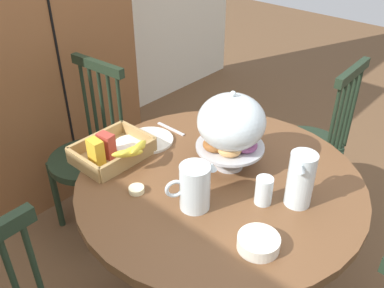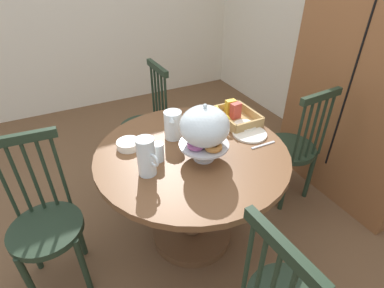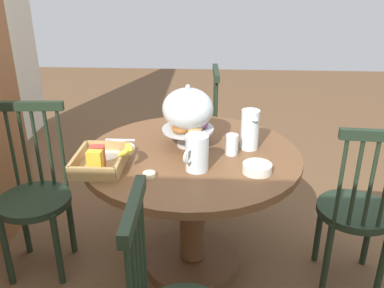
{
  "view_description": "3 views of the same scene",
  "coord_description": "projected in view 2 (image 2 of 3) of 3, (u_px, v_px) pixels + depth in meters",
  "views": [
    {
      "loc": [
        -0.98,
        -0.77,
        1.77
      ],
      "look_at": [
        0.09,
        0.18,
        0.84
      ],
      "focal_mm": 39.21,
      "sensor_mm": 36.0,
      "label": 1
    },
    {
      "loc": [
        1.39,
        -0.63,
        1.76
      ],
      "look_at": [
        0.09,
        0.03,
        0.79
      ],
      "focal_mm": 28.13,
      "sensor_mm": 36.0,
      "label": 2
    },
    {
      "loc": [
        -1.91,
        -0.08,
        1.67
      ],
      "look_at": [
        0.09,
        0.03,
        0.79
      ],
      "focal_mm": 39.03,
      "sensor_mm": 36.0,
      "label": 3
    }
  ],
  "objects": [
    {
      "name": "china_plate_large",
      "position": [
        250.0,
        134.0,
        1.93
      ],
      "size": [
        0.22,
        0.22,
        0.01
      ],
      "primitive_type": "cylinder",
      "color": "white",
      "rests_on": "dining_table"
    },
    {
      "name": "china_plate_small",
      "position": [
        245.0,
        125.0,
        2.0
      ],
      "size": [
        0.15,
        0.15,
        0.01
      ],
      "primitive_type": "cylinder",
      "color": "white",
      "rests_on": "china_plate_large"
    },
    {
      "name": "cereal_basket",
      "position": [
        234.0,
        115.0,
        2.06
      ],
      "size": [
        0.32,
        0.3,
        0.12
      ],
      "color": "tan",
      "rests_on": "dining_table"
    },
    {
      "name": "pastry_stand_with_dome",
      "position": [
        204.0,
        129.0,
        1.61
      ],
      "size": [
        0.28,
        0.28,
        0.34
      ],
      "color": "silver",
      "rests_on": "dining_table"
    },
    {
      "name": "wooden_armoire",
      "position": [
        378.0,
        74.0,
        2.15
      ],
      "size": [
        1.18,
        0.6,
        1.96
      ],
      "color": "brown",
      "rests_on": "ground_plane"
    },
    {
      "name": "soup_spoon",
      "position": [
        263.0,
        145.0,
        1.83
      ],
      "size": [
        0.02,
        0.17,
        0.01
      ],
      "primitive_type": "cube",
      "rotation": [
        0.0,
        0.0,
        7.85
      ],
      "color": "silver",
      "rests_on": "dining_table"
    },
    {
      "name": "butter_dish",
      "position": [
        198.0,
        122.0,
        2.05
      ],
      "size": [
        0.06,
        0.06,
        0.02
      ],
      "primitive_type": "cylinder",
      "color": "beige",
      "rests_on": "dining_table"
    },
    {
      "name": "windsor_chair_facing_door",
      "position": [
        292.0,
        150.0,
        2.3
      ],
      "size": [
        0.4,
        0.4,
        0.97
      ],
      "color": "#1E2D1E",
      "rests_on": "ground_plane"
    },
    {
      "name": "windsor_chair_near_window",
      "position": [
        46.0,
        226.0,
        1.67
      ],
      "size": [
        0.4,
        0.4,
        0.97
      ],
      "color": "#1E2D1E",
      "rests_on": "ground_plane"
    },
    {
      "name": "dinner_fork",
      "position": [
        235.0,
        123.0,
        2.06
      ],
      "size": [
        0.02,
        0.17,
        0.01
      ],
      "primitive_type": "cube",
      "rotation": [
        0.0,
        0.0,
        7.85
      ],
      "color": "silver",
      "rests_on": "dining_table"
    },
    {
      "name": "orange_juice_pitcher",
      "position": [
        173.0,
        126.0,
        1.87
      ],
      "size": [
        0.18,
        0.12,
        0.18
      ],
      "color": "silver",
      "rests_on": "dining_table"
    },
    {
      "name": "ground_plane",
      "position": [
        183.0,
        227.0,
        2.24
      ],
      "size": [
        10.0,
        10.0,
        0.0
      ],
      "primitive_type": "plane",
      "color": "brown"
    },
    {
      "name": "drinking_glass",
      "position": [
        158.0,
        152.0,
        1.68
      ],
      "size": [
        0.06,
        0.06,
        0.11
      ],
      "primitive_type": "cylinder",
      "color": "silver",
      "rests_on": "dining_table"
    },
    {
      "name": "cereal_bowl",
      "position": [
        128.0,
        144.0,
        1.8
      ],
      "size": [
        0.14,
        0.14,
        0.04
      ],
      "primitive_type": "cylinder",
      "color": "white",
      "rests_on": "dining_table"
    },
    {
      "name": "milk_pitcher",
      "position": [
        146.0,
        158.0,
        1.55
      ],
      "size": [
        0.18,
        0.1,
        0.22
      ],
      "color": "silver",
      "rests_on": "dining_table"
    },
    {
      "name": "table_knife",
      "position": [
        237.0,
        124.0,
        2.04
      ],
      "size": [
        0.02,
        0.17,
        0.01
      ],
      "primitive_type": "cube",
      "rotation": [
        0.0,
        0.0,
        7.85
      ],
      "color": "silver",
      "rests_on": "dining_table"
    },
    {
      "name": "dining_table",
      "position": [
        192.0,
        180.0,
        1.9
      ],
      "size": [
        1.15,
        1.15,
        0.74
      ],
      "color": "brown",
      "rests_on": "ground_plane"
    },
    {
      "name": "windsor_chair_far_side",
      "position": [
        146.0,
        126.0,
        2.59
      ],
      "size": [
        0.4,
        0.4,
        0.97
      ],
      "color": "#1E2D1E",
      "rests_on": "ground_plane"
    }
  ]
}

